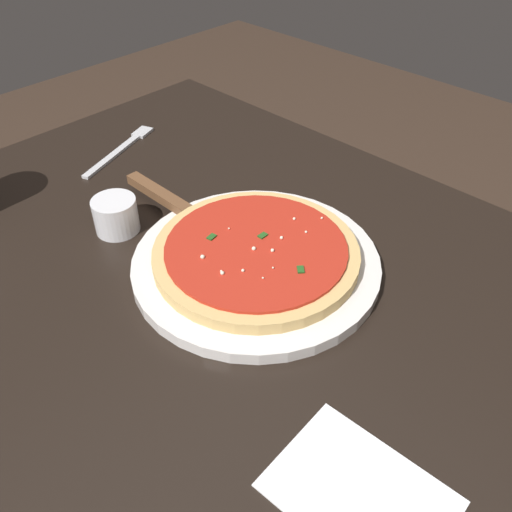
{
  "coord_description": "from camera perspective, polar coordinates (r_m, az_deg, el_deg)",
  "views": [
    {
      "loc": [
        -0.41,
        0.34,
        1.2
      ],
      "look_at": [
        -0.04,
        -0.04,
        0.76
      ],
      "focal_mm": 38.29,
      "sensor_mm": 36.0,
      "label": 1
    }
  ],
  "objects": [
    {
      "name": "napkin_folded_right",
      "position": [
        0.52,
        10.76,
        -23.21
      ],
      "size": [
        0.16,
        0.12,
        0.0
      ],
      "primitive_type": "cube",
      "rotation": [
        0.0,
        0.0,
        0.05
      ],
      "color": "white",
      "rests_on": "restaurant_table"
    },
    {
      "name": "pizza",
      "position": [
        0.68,
        -0.0,
        0.35
      ],
      "size": [
        0.26,
        0.26,
        0.02
      ],
      "color": "#DBB26B",
      "rests_on": "serving_plate"
    },
    {
      "name": "pizza_server",
      "position": [
        0.78,
        -8.28,
        5.18
      ],
      "size": [
        0.22,
        0.07,
        0.01
      ],
      "color": "silver",
      "rests_on": "serving_plate"
    },
    {
      "name": "restaurant_table",
      "position": [
        0.81,
        -4.16,
        -8.99
      ],
      "size": [
        0.98,
        0.77,
        0.74
      ],
      "color": "black",
      "rests_on": "ground_plane"
    },
    {
      "name": "cup_small_sauce",
      "position": [
        0.77,
        -14.44,
        4.15
      ],
      "size": [
        0.06,
        0.06,
        0.05
      ],
      "primitive_type": "cylinder",
      "color": "silver",
      "rests_on": "restaurant_table"
    },
    {
      "name": "fork",
      "position": [
        0.98,
        -13.76,
        10.91
      ],
      "size": [
        0.08,
        0.18,
        0.0
      ],
      "color": "silver",
      "rests_on": "restaurant_table"
    },
    {
      "name": "serving_plate",
      "position": [
        0.69,
        -0.0,
        -0.77
      ],
      "size": [
        0.31,
        0.31,
        0.02
      ],
      "primitive_type": "cylinder",
      "color": "white",
      "rests_on": "restaurant_table"
    }
  ]
}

